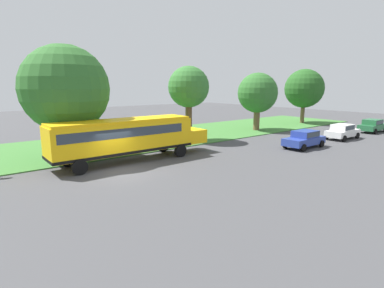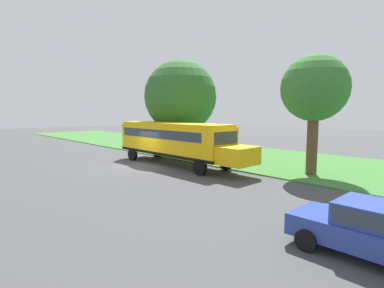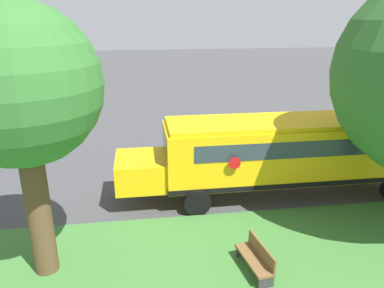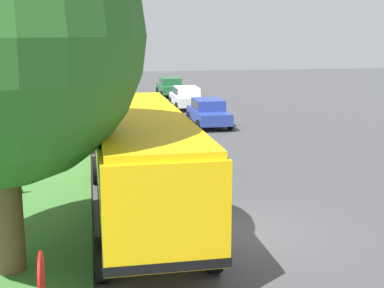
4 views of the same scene
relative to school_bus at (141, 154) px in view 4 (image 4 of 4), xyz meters
The scene contains 8 objects.
ground_plane 3.56m from the school_bus, 32.02° to the right, with size 120.00×120.00×0.00m, color #424244.
school_bus is the anchor object (origin of this frame).
car_blue_nearest 15.85m from the school_bus, 70.26° to the left, with size 2.02×4.40×1.56m.
car_white_middle 22.83m from the school_bus, 76.46° to the left, with size 2.02×4.40×1.56m.
car_green_furthest 30.33m from the school_bus, 79.85° to the left, with size 2.02×4.40×1.56m.
oak_tree_roadside_mid 10.18m from the school_bus, 114.09° to the left, with size 4.07×4.07×7.48m.
oak_tree_far_end 20.56m from the school_bus, 102.16° to the left, with size 4.90×4.90×7.15m.
oak_tree_across_road 31.70m from the school_bus, 98.62° to the left, with size 5.66×5.66×7.99m.
Camera 4 is at (-3.91, -13.52, 5.42)m, focal length 50.00 mm.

